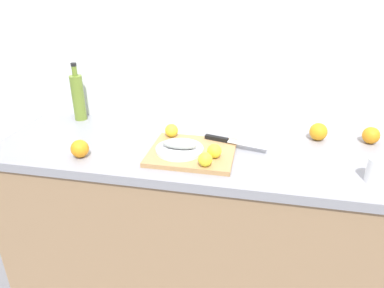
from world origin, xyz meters
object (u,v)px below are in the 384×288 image
Objects in this scene: lemon_0 at (172,130)px; olive_oil_bottle at (78,97)px; orange_0 at (80,149)px; white_plate at (180,149)px; cutting_board at (192,152)px; fish_fillet at (180,144)px; chef_knife at (228,141)px; coffee_mug_0 at (378,170)px.

olive_oil_bottle is at bearing 163.22° from lemon_0.
white_plate is at bearing 13.43° from orange_0.
fish_fillet is (-0.05, -0.02, 0.04)m from cutting_board.
fish_fillet is (0.00, -0.00, 0.03)m from white_plate.
chef_knife is (0.19, 0.13, -0.02)m from fish_fillet.
olive_oil_bottle reaches higher than white_plate.
orange_0 is at bearing -146.10° from chef_knife.
chef_knife is 3.77× the size of orange_0.
fish_fillet is 2.50× the size of lemon_0.
fish_fillet is 0.16m from lemon_0.
coffee_mug_0 reaches higher than white_plate.
white_plate is 2.67× the size of orange_0.
fish_fillet reaches higher than white_plate.
white_plate is 0.70m from olive_oil_bottle.
lemon_0 reaches higher than fish_fillet.
cutting_board is 0.06m from white_plate.
fish_fillet is at bearing -90.00° from white_plate.
chef_knife reaches higher than cutting_board.
olive_oil_bottle reaches higher than cutting_board.
lemon_0 is (-0.27, 0.01, 0.02)m from chef_knife.
fish_fillet reaches higher than chef_knife.
lemon_0 is (-0.12, 0.12, 0.04)m from cutting_board.
lemon_0 is at bearing 116.95° from fish_fillet.
orange_0 is (-0.41, -0.10, -0.01)m from fish_fillet.
orange_0 is at bearing -166.57° from fish_fillet.
lemon_0 is 0.58m from olive_oil_bottle.
orange_0 is (-1.19, -0.04, -0.01)m from coffee_mug_0.
chef_knife is at bearing 162.00° from coffee_mug_0.
olive_oil_bottle is (-0.67, 0.29, 0.12)m from cutting_board.
chef_knife is at bearing 20.55° from orange_0.
lemon_0 reaches higher than chef_knife.
olive_oil_bottle reaches higher than chef_knife.
cutting_board is 1.26× the size of chef_knife.
lemon_0 is at bearing 116.95° from white_plate.
chef_knife is at bearing 37.80° from cutting_board.
white_plate reaches higher than cutting_board.
white_plate is 0.03m from fish_fillet.
white_plate is 0.23m from chef_knife.
white_plate is 0.71× the size of chef_knife.
cutting_board is 0.74m from olive_oil_bottle.
fish_fillet is at bearing 175.58° from coffee_mug_0.
fish_fillet is 0.69m from olive_oil_bottle.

